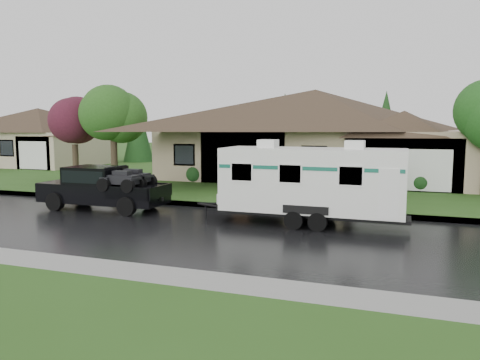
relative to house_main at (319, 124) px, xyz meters
The scene contains 11 objects.
ground 14.48m from the house_main, 99.41° to the right, with size 140.00×140.00×0.00m, color #2D551A.
road 16.40m from the house_main, 98.24° to the right, with size 140.00×8.00×0.01m, color black.
curb 12.32m from the house_main, 101.19° to the right, with size 140.00×0.50×0.15m, color gray.
lawn 4.36m from the house_main, 153.11° to the left, with size 140.00×26.00×0.15m, color #2D551A.
house_main is the anchor object (origin of this frame).
house_far 24.17m from the house_main, behind, with size 10.80×8.64×5.80m.
tree_left_green 12.69m from the house_main, 151.02° to the right, with size 3.38×3.38×5.59m.
tree_red 15.19m from the house_main, 156.12° to the right, with size 3.01×3.01×4.98m.
shrub_row 5.42m from the house_main, 93.69° to the right, with size 13.60×1.00×1.00m.
pickup_truck 15.41m from the house_main, 115.79° to the right, with size 5.37×2.04×1.79m.
travel_trailer 13.99m from the house_main, 80.88° to the right, with size 6.62×2.33×2.97m.
Camera 1 is at (7.53, -15.98, 3.46)m, focal length 35.00 mm.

